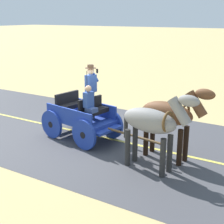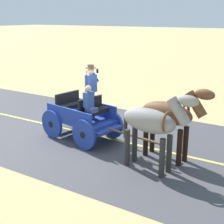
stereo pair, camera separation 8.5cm
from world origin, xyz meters
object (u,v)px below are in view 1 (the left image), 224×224
object	(u,v)px
horse_off_side	(153,123)
traffic_cone	(61,98)
horse_drawn_carriage	(83,115)
horse_near_side	(170,115)

from	to	relation	value
horse_off_side	traffic_cone	size ratio (longest dim) A/B	4.42
horse_off_side	traffic_cone	world-z (taller)	horse_off_side
horse_drawn_carriage	horse_off_side	size ratio (longest dim) A/B	2.04
horse_near_side	horse_off_side	world-z (taller)	same
traffic_cone	horse_drawn_carriage	bearing A→B (deg)	48.44
horse_drawn_carriage	horse_off_side	distance (m)	3.10
horse_drawn_carriage	horse_near_side	world-z (taller)	horse_drawn_carriage
horse_drawn_carriage	traffic_cone	size ratio (longest dim) A/B	9.02
horse_drawn_carriage	horse_off_side	xyz separation A→B (m)	(0.92, 2.92, 0.51)
horse_near_side	traffic_cone	size ratio (longest dim) A/B	4.42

